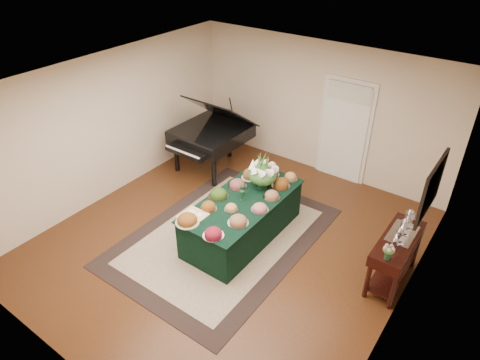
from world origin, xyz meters
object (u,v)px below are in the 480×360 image
Objects in this scene: buffet_table at (243,218)px; grand_piano at (211,134)px; floral_centerpiece at (263,172)px; mahogany_sideboard at (397,249)px.

buffet_table is 1.36× the size of grand_piano.
floral_centerpiece reaches higher than buffet_table.
grand_piano is at bearing 166.27° from mahogany_sideboard.
buffet_table is 2.42m from grand_piano.
mahogany_sideboard is (2.39, 0.44, 0.25)m from buffet_table.
buffet_table is 1.84× the size of mahogany_sideboard.
floral_centerpiece is 0.42× the size of mahogany_sideboard.
mahogany_sideboard is (2.35, -0.07, -0.42)m from floral_centerpiece.
buffet_table is at bearing -94.78° from floral_centerpiece.
mahogany_sideboard reaches higher than buffet_table.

